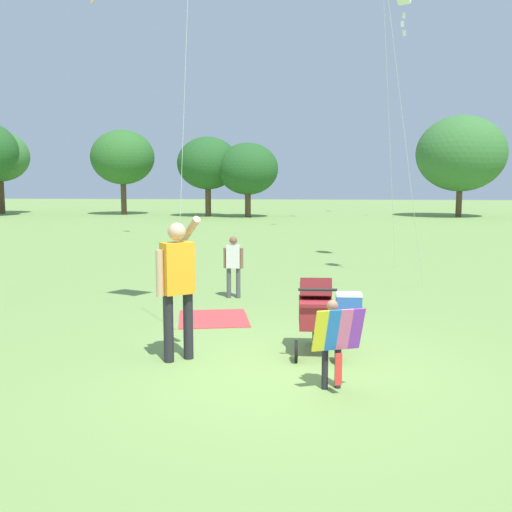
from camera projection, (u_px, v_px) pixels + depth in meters
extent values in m
plane|color=#75994C|center=(286.00, 370.00, 7.19)|extent=(120.00, 120.00, 0.00)
cylinder|color=brown|center=(2.00, 197.00, 39.31)|extent=(0.36, 0.36, 2.25)
cylinder|color=brown|center=(124.00, 199.00, 38.38)|extent=(0.36, 0.36, 2.07)
ellipsoid|color=#2D6628|center=(123.00, 157.00, 38.02)|extent=(4.15, 3.73, 3.53)
cylinder|color=brown|center=(208.00, 202.00, 36.53)|extent=(0.36, 0.36, 1.78)
ellipsoid|color=#235623|center=(208.00, 163.00, 36.22)|extent=(3.81, 3.43, 3.24)
cylinder|color=brown|center=(248.00, 205.00, 35.81)|extent=(0.36, 0.36, 1.46)
ellipsoid|color=#235623|center=(248.00, 169.00, 35.52)|extent=(3.70, 3.33, 3.14)
cylinder|color=brown|center=(459.00, 203.00, 36.04)|extent=(0.36, 0.36, 1.70)
ellipsoid|color=#387033|center=(461.00, 154.00, 35.64)|extent=(5.42, 4.87, 4.60)
cylinder|color=#232328|center=(338.00, 366.00, 6.55)|extent=(0.07, 0.07, 0.50)
cylinder|color=#232328|center=(325.00, 367.00, 6.51)|extent=(0.07, 0.07, 0.50)
cube|color=orange|center=(332.00, 329.00, 6.47)|extent=(0.25, 0.20, 0.37)
cylinder|color=#A37556|center=(343.00, 330.00, 6.51)|extent=(0.05, 0.05, 0.33)
cylinder|color=#A37556|center=(321.00, 332.00, 6.44)|extent=(0.05, 0.05, 0.33)
sphere|color=#A37556|center=(332.00, 306.00, 6.43)|extent=(0.13, 0.13, 0.13)
cube|color=purple|center=(356.00, 329.00, 6.34)|extent=(0.19, 0.21, 0.48)
cube|color=pink|center=(344.00, 330.00, 6.31)|extent=(0.19, 0.21, 0.48)
cube|color=blue|center=(332.00, 330.00, 6.27)|extent=(0.19, 0.21, 0.48)
cube|color=yellow|center=(320.00, 331.00, 6.24)|extent=(0.19, 0.21, 0.48)
cube|color=red|center=(338.00, 369.00, 6.33)|extent=(0.08, 0.04, 0.36)
cylinder|color=#232328|center=(168.00, 328.00, 7.45)|extent=(0.13, 0.13, 0.88)
cylinder|color=#232328|center=(188.00, 326.00, 7.59)|extent=(0.13, 0.13, 0.88)
cube|color=orange|center=(177.00, 268.00, 7.42)|extent=(0.45, 0.42, 0.66)
cylinder|color=tan|center=(160.00, 273.00, 7.31)|extent=(0.10, 0.10, 0.59)
cylinder|color=tan|center=(189.00, 231.00, 7.61)|extent=(0.39, 0.49, 0.41)
sphere|color=tan|center=(177.00, 232.00, 7.36)|extent=(0.23, 0.23, 0.23)
cylinder|color=black|center=(314.00, 335.00, 8.27)|extent=(0.04, 0.28, 0.28)
cylinder|color=black|center=(296.00, 351.00, 7.50)|extent=(0.04, 0.28, 0.28)
cylinder|color=black|center=(337.00, 352.00, 7.47)|extent=(0.04, 0.28, 0.28)
cube|color=maroon|center=(316.00, 313.00, 7.80)|extent=(0.45, 0.65, 0.36)
cube|color=maroon|center=(316.00, 289.00, 7.89)|extent=(0.43, 0.42, 0.35)
cylinder|color=black|center=(318.00, 290.00, 7.30)|extent=(0.48, 0.04, 0.04)
cylinder|color=silver|center=(184.00, 119.00, 7.98)|extent=(0.62, 1.36, 6.30)
cylinder|color=silver|center=(402.00, 117.00, 10.98)|extent=(1.56, 2.70, 6.97)
cube|color=white|center=(404.00, 15.00, 14.67)|extent=(0.09, 0.07, 0.14)
cube|color=white|center=(402.00, 24.00, 14.65)|extent=(0.09, 0.06, 0.14)
cube|color=white|center=(404.00, 33.00, 14.67)|extent=(0.09, 0.07, 0.14)
cylinder|color=silver|center=(389.00, 132.00, 13.66)|extent=(0.93, 2.87, 6.84)
cube|color=#F4A319|center=(92.00, 1.00, 35.68)|extent=(0.28, 0.19, 0.32)
cylinder|color=#4C4C51|center=(238.00, 283.00, 11.49)|extent=(0.09, 0.09, 0.60)
cylinder|color=#4C4C51|center=(229.00, 283.00, 11.52)|extent=(0.09, 0.09, 0.60)
cube|color=silver|center=(233.00, 256.00, 11.44)|extent=(0.27, 0.18, 0.45)
cylinder|color=brown|center=(242.00, 258.00, 11.42)|extent=(0.07, 0.07, 0.40)
cylinder|color=brown|center=(225.00, 258.00, 11.46)|extent=(0.07, 0.07, 0.40)
sphere|color=brown|center=(233.00, 240.00, 11.39)|extent=(0.16, 0.16, 0.16)
cube|color=#CC3D3D|center=(213.00, 318.00, 9.80)|extent=(1.36, 1.48, 0.02)
cube|color=#2D5BB7|center=(349.00, 304.00, 10.26)|extent=(0.44, 0.32, 0.30)
cube|color=white|center=(349.00, 294.00, 10.24)|extent=(0.45, 0.33, 0.05)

